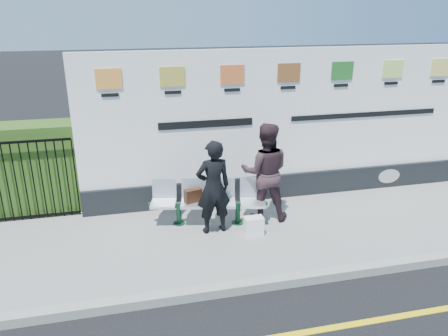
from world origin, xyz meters
name	(u,v)px	position (x,y,z in m)	size (l,w,h in m)	color
ground	(348,325)	(0.00, 0.00, 0.00)	(80.00, 80.00, 0.00)	black
pavement	(281,230)	(0.00, 2.50, 0.06)	(14.00, 3.00, 0.12)	gray
kerb	(316,277)	(0.00, 1.00, 0.07)	(14.00, 0.18, 0.14)	gray
yellow_line	(348,325)	(0.00, 0.00, 0.00)	(14.00, 0.10, 0.01)	yellow
billboard	(284,135)	(0.50, 3.85, 1.42)	(8.00, 0.30, 3.00)	black
hedge	(20,169)	(-4.58, 4.30, 0.97)	(2.35, 0.70, 1.70)	#305419
railing	(16,182)	(-4.58, 3.85, 0.89)	(2.05, 0.06, 1.54)	black
bench	(208,213)	(-1.24, 2.93, 0.34)	(2.04, 0.54, 0.44)	silver
woman_left	(213,187)	(-1.21, 2.63, 0.95)	(0.61, 0.40, 1.67)	black
woman_right	(265,172)	(-0.19, 2.94, 1.03)	(0.88, 0.69, 1.82)	#332126
handbag_brown	(193,196)	(-1.50, 2.99, 0.68)	(0.31, 0.13, 0.24)	black
carrier_bag_white	(254,226)	(-0.56, 2.36, 0.28)	(0.33, 0.20, 0.33)	white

